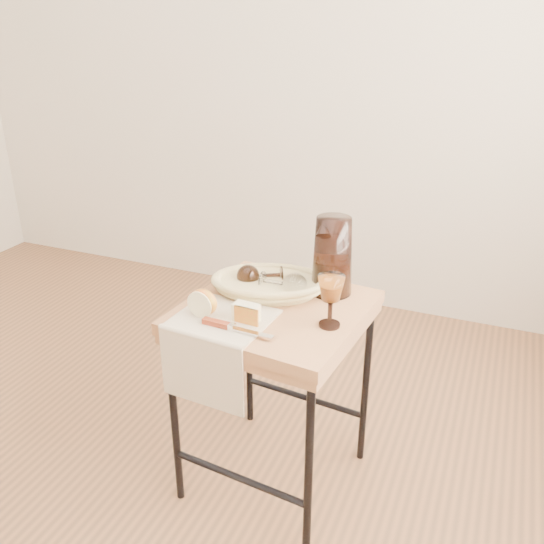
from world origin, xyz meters
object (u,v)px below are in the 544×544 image
at_px(apple_half, 204,302).
at_px(table_knife, 234,327).
at_px(bread_basket, 269,285).
at_px(goblet_lying_a, 262,276).
at_px(goblet_lying_b, 281,283).
at_px(pitcher, 332,256).
at_px(tea_towel, 223,319).
at_px(side_table, 274,397).
at_px(wine_goblet, 331,301).

relative_size(apple_half, table_knife, 0.41).
height_order(bread_basket, table_knife, bread_basket).
distance_m(goblet_lying_a, apple_half, 0.24).
distance_m(goblet_lying_a, goblet_lying_b, 0.08).
bearing_deg(bread_basket, pitcher, 6.41).
bearing_deg(tea_towel, pitcher, 55.70).
bearing_deg(side_table, tea_towel, -128.31).
bearing_deg(bread_basket, tea_towel, -122.22).
height_order(side_table, table_knife, table_knife).
bearing_deg(goblet_lying_b, bread_basket, 155.94).
xyz_separation_m(apple_half, table_knife, (0.12, -0.05, -0.03)).
relative_size(goblet_lying_b, apple_half, 1.42).
distance_m(side_table, tea_towel, 0.37).
height_order(side_table, apple_half, apple_half).
distance_m(tea_towel, goblet_lying_a, 0.23).
bearing_deg(apple_half, table_knife, -16.53).
bearing_deg(tea_towel, wine_goblet, 19.88).
xyz_separation_m(tea_towel, apple_half, (-0.06, -0.00, 0.04)).
distance_m(goblet_lying_a, table_knife, 0.28).
bearing_deg(goblet_lying_b, tea_towel, -119.98).
bearing_deg(table_knife, goblet_lying_a, 100.14).
bearing_deg(wine_goblet, table_knife, -150.04).
height_order(bread_basket, apple_half, apple_half).
xyz_separation_m(goblet_lying_b, wine_goblet, (0.19, -0.11, 0.03)).
bearing_deg(goblet_lying_b, table_knife, -101.54).
xyz_separation_m(bread_basket, goblet_lying_b, (0.05, -0.02, 0.02)).
distance_m(bread_basket, goblet_lying_a, 0.04).
distance_m(goblet_lying_a, wine_goblet, 0.30).
xyz_separation_m(bread_basket, goblet_lying_a, (-0.03, 0.01, 0.02)).
relative_size(tea_towel, goblet_lying_a, 2.25).
height_order(goblet_lying_b, pitcher, pitcher).
bearing_deg(pitcher, goblet_lying_b, -163.46).
height_order(bread_basket, wine_goblet, wine_goblet).
relative_size(wine_goblet, apple_half, 1.79).
bearing_deg(pitcher, tea_towel, -149.06).
height_order(side_table, goblet_lying_a, goblet_lying_a).
bearing_deg(tea_towel, apple_half, -174.44).
bearing_deg(goblet_lying_a, goblet_lying_b, 127.73).
bearing_deg(goblet_lying_b, side_table, -88.47).
relative_size(bread_basket, goblet_lying_a, 2.70).
bearing_deg(goblet_lying_b, pitcher, 34.84).
relative_size(goblet_lying_a, table_knife, 0.56).
relative_size(pitcher, apple_half, 3.28).
xyz_separation_m(bread_basket, apple_half, (-0.11, -0.21, 0.02)).
relative_size(goblet_lying_a, apple_half, 1.36).
bearing_deg(wine_goblet, pitcher, 106.17).
height_order(tea_towel, table_knife, table_knife).
relative_size(side_table, goblet_lying_b, 5.32).
bearing_deg(goblet_lying_a, table_knife, 68.64).
xyz_separation_m(pitcher, apple_half, (-0.29, -0.29, -0.08)).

